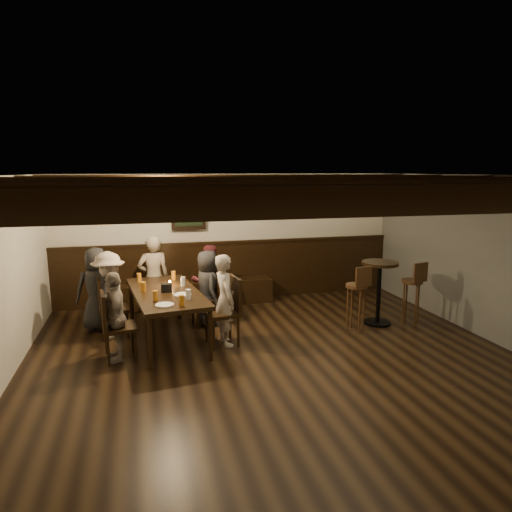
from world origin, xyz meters
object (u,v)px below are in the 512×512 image
object	(u,v)px
person_bench_left	(97,289)
bar_stool_left	(356,307)
dining_table	(166,295)
person_left_near	(109,295)
chair_right_near	(206,309)
person_left_far	(115,316)
chair_right_far	(223,324)
person_bench_right	(209,281)
bar_stool_right	(411,301)
person_bench_centre	(154,278)
high_top_table	(379,283)
person_right_far	(225,300)
chair_left_near	(113,319)
person_right_near	(208,288)
chair_left_far	(119,339)

from	to	relation	value
person_bench_left	bar_stool_left	world-z (taller)	person_bench_left
dining_table	bar_stool_left	size ratio (longest dim) A/B	2.00
person_bench_left	person_left_near	size ratio (longest dim) A/B	1.00
chair_right_near	person_left_far	xyz separation A→B (m)	(-1.34, -1.08, 0.32)
chair_right_far	person_bench_right	bearing A→B (deg)	-7.57
person_bench_left	bar_stool_right	xyz separation A→B (m)	(4.87, -1.04, -0.26)
chair_right_near	person_bench_centre	world-z (taller)	person_bench_centre
high_top_table	person_bench_left	bearing A→B (deg)	168.60
person_right_far	person_bench_right	bearing A→B (deg)	-6.34
person_bench_right	person_left_far	world-z (taller)	person_bench_right
chair_left_near	bar_stool_left	size ratio (longest dim) A/B	0.87
person_right_near	person_right_far	distance (m)	0.90
person_bench_right	person_right_far	bearing A→B (deg)	83.66
chair_left_far	person_bench_centre	xyz separation A→B (m)	(0.52, 1.58, 0.43)
chair_right_near	chair_right_far	bearing A→B (deg)	-179.88
chair_right_near	person_bench_left	bearing A→B (deg)	74.46
chair_right_near	person_bench_right	world-z (taller)	person_bench_right
chair_right_near	person_right_far	size ratio (longest dim) A/B	0.68
chair_left_far	bar_stool_left	xyz separation A→B (m)	(3.52, 0.23, 0.11)
chair_left_near	person_left_far	bearing A→B (deg)	-1.96
person_bench_left	chair_left_far	bearing A→B (deg)	97.62
chair_left_near	person_bench_left	distance (m)	0.61
person_right_far	high_top_table	bearing A→B (deg)	-91.95
person_right_near	high_top_table	world-z (taller)	person_right_near
person_bench_centre	chair_right_near	bearing A→B (deg)	140.14
person_bench_centre	person_left_far	world-z (taller)	person_bench_centre
chair_right_far	bar_stool_left	bearing A→B (deg)	-96.24
person_right_near	high_top_table	xyz separation A→B (m)	(2.68, -0.65, 0.07)
person_right_near	chair_left_near	bearing A→B (deg)	90.00
person_right_near	person_right_far	bearing A→B (deg)	-180.00
person_left_near	person_bench_right	bearing A→B (deg)	105.26
chair_right_far	person_left_far	world-z (taller)	person_left_far
person_left_far	bar_stool_right	world-z (taller)	person_left_far
person_bench_right	bar_stool_left	size ratio (longest dim) A/B	1.18
dining_table	person_bench_left	distance (m)	1.27
chair_right_far	bar_stool_right	size ratio (longest dim) A/B	0.94
person_right_far	high_top_table	size ratio (longest dim) A/B	1.27
chair_left_near	person_right_near	world-z (taller)	person_right_near
person_left_far	bar_stool_right	bearing A→B (deg)	86.14
chair_right_near	chair_right_far	xyz separation A→B (m)	(0.12, -0.89, 0.03)
chair_left_far	bar_stool_right	world-z (taller)	bar_stool_right
chair_right_near	person_left_far	world-z (taller)	person_left_far
chair_left_near	person_bench_centre	distance (m)	1.03
chair_left_far	person_bench_left	bearing A→B (deg)	-172.38
person_left_far	chair_left_near	bearing A→B (deg)	178.04
person_bench_right	chair_right_near	bearing A→B (deg)	68.06
chair_right_far	person_bench_left	distance (m)	2.14
chair_right_near	high_top_table	xyz separation A→B (m)	(2.71, -0.64, 0.41)
chair_right_far	person_bench_centre	distance (m)	1.71
person_right_near	high_top_table	size ratio (longest dim) A/B	1.18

